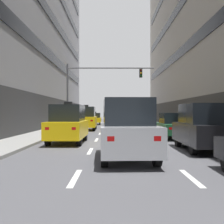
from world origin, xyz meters
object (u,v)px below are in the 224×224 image
Objects in this scene: taxi_driving_0 at (115,120)px; traffic_signal_0 at (94,83)px; car_driving_4 at (116,116)px; taxi_driving_5 at (86,119)px; car_parked_1 at (202,127)px; car_driving_1 at (127,129)px; taxi_driving_2 at (68,124)px; car_parked_2 at (173,126)px; taxi_driving_3 at (95,119)px; pedestrian_0 at (182,120)px.

traffic_signal_0 is (-2.21, -4.14, 3.73)m from taxi_driving_0.
traffic_signal_0 is at bearing -99.44° from car_driving_4.
taxi_driving_5 is 1.07× the size of car_parked_1.
car_driving_1 is at bearing -146.95° from car_parked_1.
traffic_signal_0 is (-2.43, -14.64, 3.47)m from car_driving_4.
taxi_driving_2 is at bearing -89.72° from taxi_driving_5.
car_driving_1 reaches higher than car_parked_2.
car_driving_1 is 1.00× the size of car_driving_4.
taxi_driving_3 is at bearing 89.98° from taxi_driving_2.
car_driving_4 reaches higher than taxi_driving_0.
car_parked_1 is (6.51, -3.06, -0.02)m from taxi_driving_2.
car_driving_1 is 14.15m from pedestrian_0.
traffic_signal_0 reaches higher than taxi_driving_3.
taxi_driving_3 is (-2.98, 29.12, -0.29)m from car_driving_1.
taxi_driving_3 is at bearing 103.63° from car_parked_1.
pedestrian_0 is at bearing -56.43° from taxi_driving_0.
car_parked_2 is (6.57, -8.39, -0.29)m from taxi_driving_5.
car_parked_1 is 10.96m from pedestrian_0.
pedestrian_0 is (1.84, 4.93, 0.21)m from car_parked_2.
taxi_driving_2 is 0.96× the size of car_driving_4.
pedestrian_0 is at bearing -74.31° from car_driving_4.
taxi_driving_0 is at bearing 61.91° from traffic_signal_0.
traffic_signal_0 is at bearing 97.74° from car_driving_1.
taxi_driving_3 is (-2.85, 7.74, -0.05)m from taxi_driving_0.
taxi_driving_2 is at bearing -90.02° from taxi_driving_3.
car_driving_1 is at bearing -112.29° from pedestrian_0.
taxi_driving_3 is 2.78× the size of pedestrian_0.
car_driving_1 reaches higher than taxi_driving_3.
pedestrian_0 is at bearing 69.49° from car_parked_2.
car_parked_1 is (6.50, -26.83, 0.24)m from taxi_driving_3.
car_parked_2 is at bearing 66.66° from car_driving_1.
car_driving_4 is at bearing 96.62° from car_parked_1.
taxi_driving_3 is at bearing 110.20° from taxi_driving_0.
taxi_driving_3 is 0.97× the size of car_parked_2.
car_driving_1 is at bearing -84.16° from taxi_driving_3.
taxi_driving_2 is at bearing 154.83° from car_parked_1.
traffic_signal_0 reaches higher than taxi_driving_2.
taxi_driving_3 is 27.60m from car_parked_1.
taxi_driving_5 is at bearing 128.06° from car_parked_2.
taxi_driving_0 is 1.00× the size of car_driving_1.
car_parked_1 is at bearing -65.27° from taxi_driving_5.
taxi_driving_5 reaches higher than taxi_driving_0.
taxi_driving_5 is 3.60m from traffic_signal_0.
pedestrian_0 reaches higher than car_parked_2.
car_driving_4 is (0.22, 10.50, 0.26)m from taxi_driving_0.
taxi_driving_5 reaches higher than car_driving_1.
taxi_driving_2 is 23.77m from taxi_driving_3.
car_driving_1 is 1.05× the size of taxi_driving_2.
car_parked_1 reaches higher than taxi_driving_0.
taxi_driving_2 reaches higher than car_parked_2.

